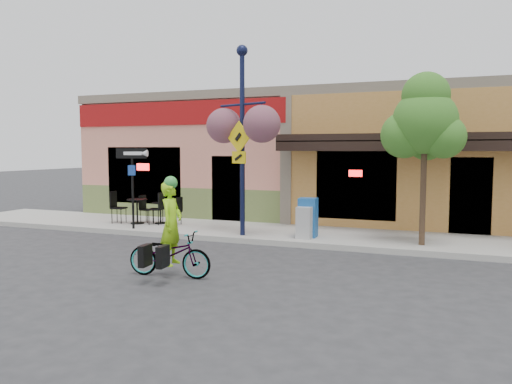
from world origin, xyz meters
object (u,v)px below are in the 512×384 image
bicycle (170,254)px  newspaper_box_blue (308,218)px  building (343,156)px  cyclist_rider (172,236)px  newspaper_box_grey (305,223)px  one_way_sign (133,189)px  street_tree (424,158)px  lamp_post (242,141)px

bicycle → newspaper_box_blue: size_ratio=1.64×
building → cyclist_rider: bearing=-96.5°
newspaper_box_grey → cyclist_rider: bearing=-105.9°
one_way_sign → newspaper_box_grey: 5.30m
building → newspaper_box_grey: 6.66m
one_way_sign → building: bearing=36.4°
bicycle → newspaper_box_blue: bearing=-24.1°
newspaper_box_grey → one_way_sign: bearing=-174.1°
one_way_sign → street_tree: 8.25m
cyclist_rider → newspaper_box_grey: (1.50, 4.29, -0.25)m
newspaper_box_grey → building: bearing=95.8°
bicycle → cyclist_rider: cyclist_rider is taller
building → street_tree: 7.05m
building → one_way_sign: building is taller
one_way_sign → lamp_post: bearing=-14.8°
cyclist_rider → building: bearing=-11.6°
lamp_post → street_tree: 4.73m
bicycle → newspaper_box_grey: 4.56m
newspaper_box_grey → street_tree: (2.95, 0.18, 1.72)m
newspaper_box_grey → street_tree: 3.42m
bicycle → one_way_sign: one_way_sign is taller
bicycle → newspaper_box_grey: bearing=-25.0°
building → newspaper_box_blue: bearing=-87.2°
one_way_sign → street_tree: street_tree is taller
lamp_post → newspaper_box_blue: lamp_post is taller
one_way_sign → newspaper_box_grey: bearing=-14.5°
cyclist_rider → newspaper_box_grey: 4.55m
lamp_post → street_tree: bearing=24.6°
bicycle → cyclist_rider: (0.05, 0.00, 0.36)m
building → cyclist_rider: (-1.22, -10.73, -1.43)m
cyclist_rider → one_way_sign: 5.54m
cyclist_rider → street_tree: street_tree is taller
cyclist_rider → street_tree: bearing=-50.0°
building → bicycle: 10.96m
one_way_sign → newspaper_box_grey: one_way_sign is taller
lamp_post → street_tree: (4.71, 0.28, -0.45)m
newspaper_box_grey → bicycle: bearing=-106.5°
bicycle → street_tree: bearing=-50.3°
bicycle → lamp_post: (-0.20, 4.19, 2.28)m
cyclist_rider → street_tree: (4.45, 4.47, 1.47)m
cyclist_rider → one_way_sign: one_way_sign is taller
bicycle → building: bearing=-11.8°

